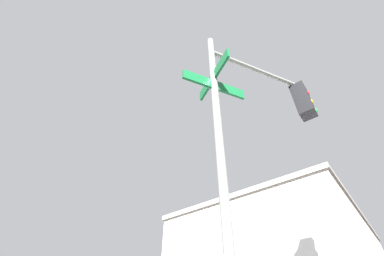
% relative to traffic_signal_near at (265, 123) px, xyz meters
% --- Properties ---
extents(traffic_signal_near, '(1.56, 2.48, 6.22)m').
position_rel_traffic_signal_near_xyz_m(traffic_signal_near, '(0.00, 0.00, 0.00)').
color(traffic_signal_near, slate).
rests_on(traffic_signal_near, ground_plane).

